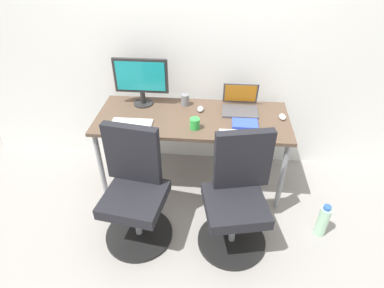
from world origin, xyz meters
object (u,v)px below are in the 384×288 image
object	(u,v)px
desktop_monitor	(141,79)
office_chair_right	(237,198)
coffee_mug	(195,124)
open_laptop	(240,104)
office_chair_left	(135,192)
water_bottle_on_floor	(323,221)

from	to	relation	value
desktop_monitor	office_chair_right	bearing A→B (deg)	-44.72
office_chair_right	coffee_mug	size ratio (longest dim) A/B	10.22
desktop_monitor	open_laptop	distance (m)	0.90
office_chair_left	coffee_mug	bearing A→B (deg)	48.35
office_chair_left	desktop_monitor	world-z (taller)	desktop_monitor
water_bottle_on_floor	coffee_mug	xyz separation A→B (m)	(-1.06, 0.38, 0.62)
coffee_mug	office_chair_right	bearing A→B (deg)	-53.14
office_chair_right	open_laptop	xyz separation A→B (m)	(0.02, 0.82, 0.35)
desktop_monitor	office_chair_left	bearing A→B (deg)	-84.14
office_chair_right	desktop_monitor	world-z (taller)	desktop_monitor
office_chair_left	coffee_mug	world-z (taller)	office_chair_left
office_chair_left	coffee_mug	size ratio (longest dim) A/B	10.22
office_chair_right	open_laptop	size ratio (longest dim) A/B	3.03
open_laptop	coffee_mug	bearing A→B (deg)	-136.95
desktop_monitor	coffee_mug	xyz separation A→B (m)	(0.51, -0.38, -0.20)
office_chair_left	water_bottle_on_floor	xyz separation A→B (m)	(1.48, 0.09, -0.28)
office_chair_right	water_bottle_on_floor	xyz separation A→B (m)	(0.71, 0.09, -0.28)
water_bottle_on_floor	open_laptop	distance (m)	1.19
office_chair_right	desktop_monitor	distance (m)	1.33
water_bottle_on_floor	office_chair_right	bearing A→B (deg)	-172.79
desktop_monitor	coffee_mug	world-z (taller)	desktop_monitor
water_bottle_on_floor	open_laptop	world-z (taller)	open_laptop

